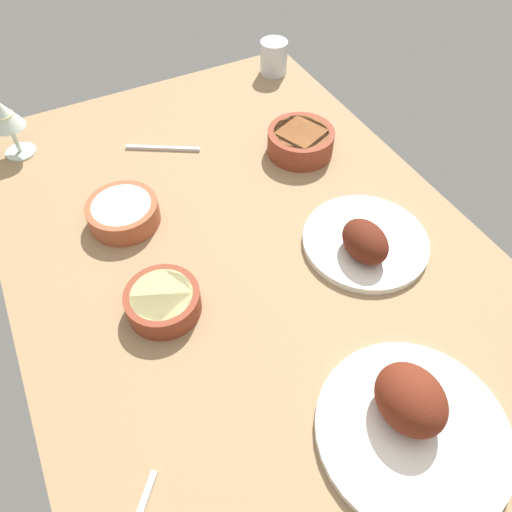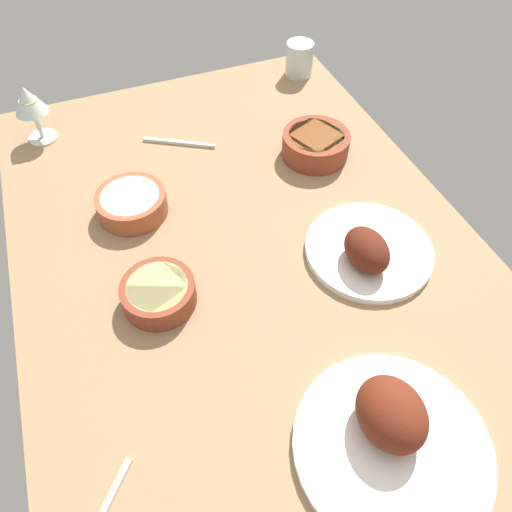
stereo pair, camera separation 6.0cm
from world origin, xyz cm
name	(u,v)px [view 2 (the right image)]	position (x,y,z in cm)	size (l,w,h in cm)	color
dining_table	(256,269)	(0.00, 0.00, 2.00)	(140.00, 90.00, 4.00)	#937551
plate_center_main	(368,250)	(-6.72, -20.55, 6.29)	(24.95, 24.95, 8.40)	white
plate_near_viewer	(392,433)	(-38.86, -5.98, 6.83)	(29.29, 29.29, 9.98)	white
bowl_potatoes	(159,293)	(-1.99, 19.52, 6.57)	(13.36, 13.36, 4.68)	brown
bowl_cream	(132,203)	(22.35, 19.14, 6.65)	(14.64, 14.64, 4.83)	#A35133
bowl_soup	(316,144)	(25.47, -24.88, 7.13)	(15.57, 15.57, 5.77)	brown
wine_glass	(29,103)	(55.55, 34.46, 13.93)	(7.60, 7.60, 14.00)	silver
water_tumbler	(299,59)	(59.58, -36.27, 8.54)	(7.57, 7.57, 9.07)	silver
spoon_loose	(179,143)	(41.14, 3.93, 4.40)	(17.86, 0.90, 0.80)	silver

